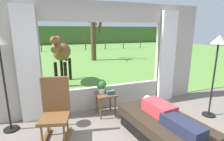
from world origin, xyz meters
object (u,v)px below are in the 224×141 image
side_table (106,97)px  reclining_person (166,113)px  recliner_sofa (163,128)px  horse (62,52)px  book_stack (110,92)px  floor_lamp_right (217,52)px  rocking_chair (55,110)px  floor_lamp_left (0,55)px  pasture_tree (94,35)px  potted_plant (101,85)px

side_table → reclining_person: bearing=-61.7°
recliner_sofa → reclining_person: reclining_person is taller
reclining_person → horse: (-1.42, 3.99, 0.63)m
book_stack → floor_lamp_right: 2.44m
horse → recliner_sofa: bearing=126.2°
rocking_chair → floor_lamp_left: bearing=160.8°
horse → pasture_tree: bearing=-100.6°
reclining_person → potted_plant: 1.54m
floor_lamp_right → horse: bearing=129.6°
recliner_sofa → pasture_tree: bearing=76.6°
reclining_person → rocking_chair: rocking_chair is taller
book_stack → horse: size_ratio=0.11×
floor_lamp_right → reclining_person: bearing=-164.7°
floor_lamp_right → pasture_tree: 8.04m
floor_lamp_left → reclining_person: bearing=-26.2°
pasture_tree → rocking_chair: bearing=-108.9°
recliner_sofa → side_table: side_table is taller
floor_lamp_right → pasture_tree: bearing=94.9°
side_table → potted_plant: bearing=143.1°
rocking_chair → book_stack: 1.27m
horse → pasture_tree: size_ratio=0.53×
floor_lamp_left → horse: floor_lamp_left is taller
side_table → floor_lamp_right: 2.59m
rocking_chair → potted_plant: 1.19m
floor_lamp_left → horse: (1.21, 2.69, -0.34)m
floor_lamp_left → floor_lamp_right: 4.26m
rocking_chair → potted_plant: size_ratio=3.50×
recliner_sofa → potted_plant: 1.56m
reclining_person → floor_lamp_right: 1.85m
side_table → book_stack: size_ratio=2.49×
book_stack → floor_lamp_left: size_ratio=0.11×
recliner_sofa → floor_lamp_right: bearing=5.9°
reclining_person → book_stack: size_ratio=6.88×
side_table → horse: size_ratio=0.29×
potted_plant → floor_lamp_right: (2.30, -0.90, 0.76)m
reclining_person → floor_lamp_left: (-2.63, 1.30, 0.97)m
potted_plant → book_stack: (0.16, -0.12, -0.13)m
floor_lamp_right → side_table: bearing=159.2°
recliner_sofa → horse: bearing=102.2°
side_table → potted_plant: size_ratio=1.63×
reclining_person → pasture_tree: (0.85, 8.43, 1.09)m
reclining_person → horse: 4.28m
book_stack → potted_plant: bearing=143.5°
recliner_sofa → rocking_chair: size_ratio=1.61×
potted_plant → book_stack: size_ratio=1.53×
potted_plant → floor_lamp_left: 2.03m
recliner_sofa → floor_lamp_left: 3.18m
floor_lamp_right → horse: (-2.96, 3.57, -0.31)m
book_stack → pasture_tree: 7.45m
reclining_person → recliner_sofa: bearing=82.4°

